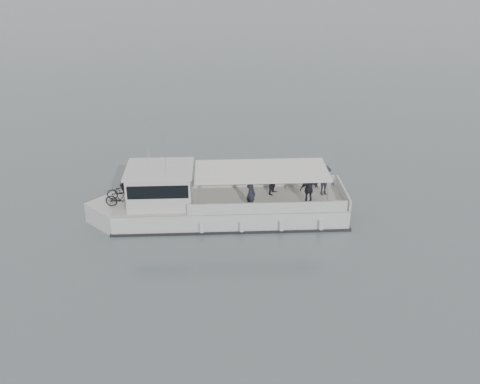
# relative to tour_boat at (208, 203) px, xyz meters

# --- Properties ---
(ground) EXTENTS (1400.00, 1400.00, 0.00)m
(ground) POSITION_rel_tour_boat_xyz_m (3.71, -2.76, -0.92)
(ground) COLOR #515C5F
(ground) RESTS_ON ground
(tour_boat) EXTENTS (13.35, 6.38, 5.62)m
(tour_boat) POSITION_rel_tour_boat_xyz_m (0.00, 0.00, 0.00)
(tour_boat) COLOR silver
(tour_boat) RESTS_ON ground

